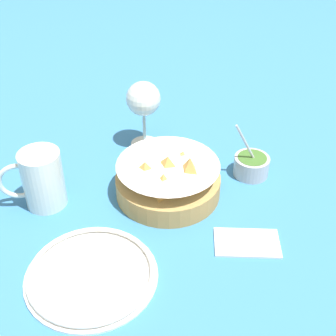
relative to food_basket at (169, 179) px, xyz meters
name	(u,v)px	position (x,y,z in m)	size (l,w,h in m)	color
ground_plane	(151,187)	(0.03, -0.03, -0.03)	(4.00, 4.00, 0.00)	teal
food_basket	(169,179)	(0.00, 0.00, 0.00)	(0.20, 0.20, 0.10)	#B2894C
sauce_cup	(252,165)	(-0.18, -0.03, -0.01)	(0.08, 0.07, 0.12)	#B7B7BC
wine_glass	(143,101)	(0.02, -0.18, 0.07)	(0.07, 0.07, 0.15)	silver
beer_mug	(42,181)	(0.23, -0.02, 0.02)	(0.12, 0.08, 0.11)	silver
side_plate	(91,274)	(0.16, 0.18, -0.03)	(0.21, 0.21, 0.01)	white
napkin	(247,242)	(-0.10, 0.16, -0.03)	(0.12, 0.09, 0.01)	white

